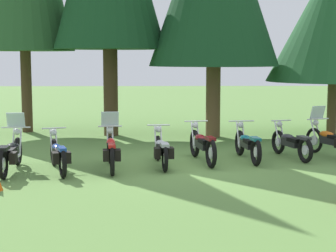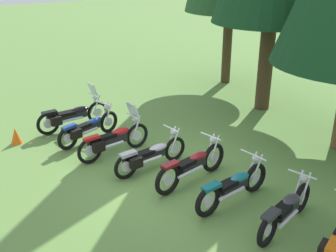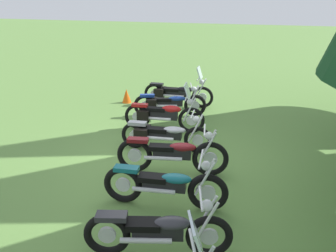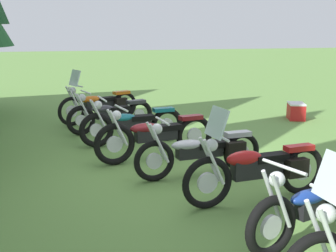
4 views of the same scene
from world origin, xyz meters
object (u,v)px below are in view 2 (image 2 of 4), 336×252
at_px(motorcycle_1, 88,128).
at_px(traffic_cone, 16,136).
at_px(motorcycle_0, 73,115).
at_px(motorcycle_6, 286,209).
at_px(motorcycle_4, 192,165).
at_px(motorcycle_3, 150,155).
at_px(motorcycle_2, 114,139).
at_px(motorcycle_5, 233,186).

relative_size(motorcycle_1, traffic_cone, 4.53).
bearing_deg(motorcycle_0, motorcycle_1, -91.17).
bearing_deg(motorcycle_0, motorcycle_6, -79.32).
bearing_deg(motorcycle_4, motorcycle_6, -88.89).
bearing_deg(motorcycle_3, motorcycle_2, 102.42).
distance_m(motorcycle_2, motorcycle_6, 5.00).
bearing_deg(motorcycle_2, motorcycle_0, 89.90).
bearing_deg(traffic_cone, motorcycle_0, 94.29).
xyz_separation_m(motorcycle_6, traffic_cone, (-7.02, -3.53, -0.18)).
bearing_deg(motorcycle_4, traffic_cone, 112.86).
bearing_deg(motorcycle_1, traffic_cone, 133.96).
relative_size(motorcycle_0, motorcycle_2, 1.07).
xyz_separation_m(motorcycle_2, traffic_cone, (-2.24, -2.06, -0.24)).
xyz_separation_m(motorcycle_4, motorcycle_6, (2.47, 0.51, -0.04)).
bearing_deg(motorcycle_6, motorcycle_0, 88.02).
bearing_deg(motorcycle_0, motorcycle_4, -78.37).
relative_size(motorcycle_1, motorcycle_5, 0.97).
distance_m(motorcycle_4, motorcycle_6, 2.52).
bearing_deg(motorcycle_2, motorcycle_3, -78.13).
relative_size(motorcycle_2, motorcycle_3, 1.01).
xyz_separation_m(motorcycle_2, motorcycle_5, (3.54, 1.18, -0.05)).
bearing_deg(traffic_cone, motorcycle_3, 35.39).
distance_m(motorcycle_1, motorcycle_5, 4.99).
height_order(motorcycle_6, traffic_cone, motorcycle_6).
height_order(motorcycle_0, motorcycle_3, motorcycle_0).
relative_size(motorcycle_1, motorcycle_4, 0.93).
xyz_separation_m(motorcycle_1, traffic_cone, (-0.99, -1.83, -0.18)).
distance_m(motorcycle_2, motorcycle_4, 2.50).
relative_size(motorcycle_0, motorcycle_3, 1.08).
bearing_deg(motorcycle_4, motorcycle_3, 106.29).
relative_size(motorcycle_4, motorcycle_6, 1.11).
bearing_deg(motorcycle_3, motorcycle_6, -79.14).
bearing_deg(motorcycle_3, motorcycle_4, -68.86).
bearing_deg(motorcycle_1, motorcycle_5, -91.38).
bearing_deg(motorcycle_1, motorcycle_3, -93.38).
height_order(motorcycle_4, motorcycle_5, motorcycle_4).
bearing_deg(motorcycle_5, motorcycle_2, 101.59).
height_order(motorcycle_1, motorcycle_6, motorcycle_1).
height_order(motorcycle_0, traffic_cone, motorcycle_0).
distance_m(motorcycle_0, motorcycle_4, 4.84).
distance_m(motorcycle_3, traffic_cone, 4.27).
bearing_deg(motorcycle_5, traffic_cone, 112.48).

